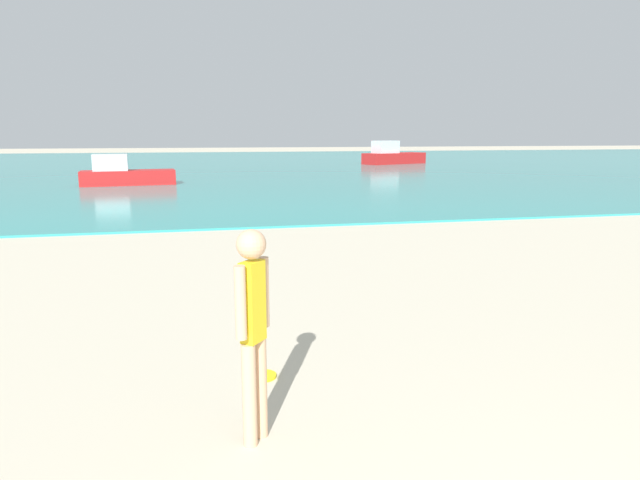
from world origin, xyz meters
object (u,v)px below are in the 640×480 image
person_standing (253,324)px  boat_far (392,156)px  frisbee (263,376)px  boat_near (125,174)px

person_standing → boat_far: boat_far is taller
boat_far → frisbee: bearing=-134.8°
person_standing → frisbee: size_ratio=6.32×
boat_near → boat_far: boat_far is taller
person_standing → boat_far: bearing=-161.6°
frisbee → boat_near: 22.22m
frisbee → person_standing: bearing=-99.0°
person_standing → frisbee: (0.18, 1.14, -0.97)m
frisbee → boat_far: 39.24m
boat_far → person_standing: bearing=-134.5°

